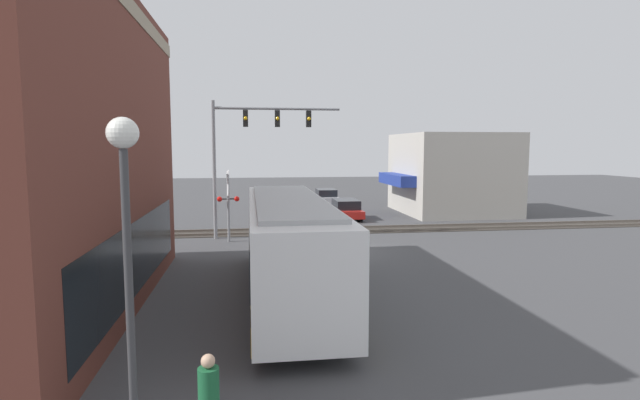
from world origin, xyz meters
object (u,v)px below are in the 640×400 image
object	(u,v)px
city_bus	(289,242)
streetlamp	(128,274)
parked_car_red	(345,210)
crossing_signal	(228,199)
parked_car_silver	(326,197)

from	to	relation	value
city_bus	streetlamp	xyz separation A→B (m)	(-9.21, 2.98, 1.37)
parked_car_red	streetlamp	bearing A→B (deg)	162.79
crossing_signal	streetlamp	size ratio (longest dim) A/B	0.70
city_bus	parked_car_red	distance (m)	18.67
parked_car_silver	streetlamp	bearing A→B (deg)	166.96
crossing_signal	parked_car_red	world-z (taller)	crossing_signal
parked_car_red	parked_car_silver	xyz separation A→B (m)	(9.14, -0.00, -0.01)
streetlamp	city_bus	bearing A→B (deg)	-17.93
city_bus	parked_car_silver	size ratio (longest dim) A/B	2.80
city_bus	parked_car_red	size ratio (longest dim) A/B	2.60
crossing_signal	parked_car_silver	world-z (taller)	crossing_signal
city_bus	parked_car_red	bearing A→B (deg)	-16.84
parked_car_silver	city_bus	bearing A→B (deg)	168.68
city_bus	crossing_signal	size ratio (longest dim) A/B	3.23
city_bus	crossing_signal	distance (m)	10.48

